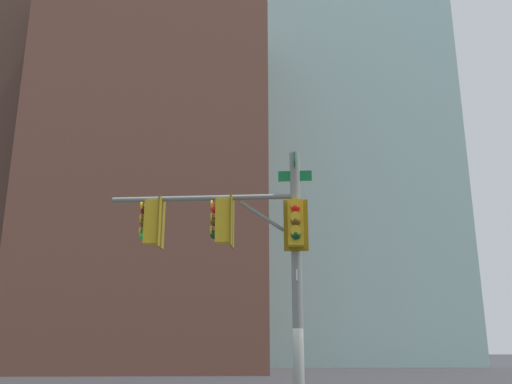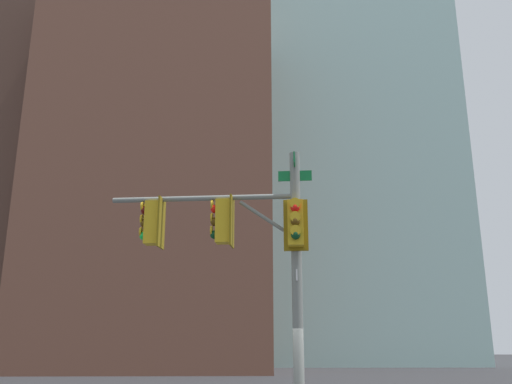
{
  "view_description": "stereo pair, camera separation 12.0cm",
  "coord_description": "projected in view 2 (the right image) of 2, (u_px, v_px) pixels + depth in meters",
  "views": [
    {
      "loc": [
        1.86,
        11.62,
        2.2
      ],
      "look_at": [
        1.31,
        -0.48,
        5.55
      ],
      "focal_mm": 38.42,
      "sensor_mm": 36.0,
      "label": 1
    },
    {
      "loc": [
        1.74,
        11.63,
        2.2
      ],
      "look_at": [
        1.31,
        -0.48,
        5.55
      ],
      "focal_mm": 38.42,
      "sensor_mm": 36.0,
      "label": 2
    }
  ],
  "objects": [
    {
      "name": "building_brick_nearside",
      "position": [
        67.0,
        146.0,
        55.37
      ],
      "size": [
        27.78,
        16.22,
        42.94
      ],
      "primitive_type": "cube",
      "color": "#4C3328",
      "rests_on": "ground_plane"
    },
    {
      "name": "signal_pole_assembly",
      "position": [
        250.0,
        246.0,
        12.19
      ],
      "size": [
        4.62,
        1.29,
        6.46
      ],
      "rotation": [
        0.0,
        0.0,
        6.15
      ],
      "color": "slate",
      "rests_on": "ground_plane"
    },
    {
      "name": "building_brick_midblock",
      "position": [
        160.0,
        184.0,
        49.9
      ],
      "size": [
        19.39,
        16.86,
        32.41
      ],
      "primitive_type": "cube",
      "color": "brown",
      "rests_on": "ground_plane"
    },
    {
      "name": "building_glass_tower",
      "position": [
        290.0,
        66.0,
        77.12
      ],
      "size": [
        33.9,
        33.58,
        79.85
      ],
      "primitive_type": "cube",
      "color": "#9EC6C1",
      "rests_on": "ground_plane"
    }
  ]
}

